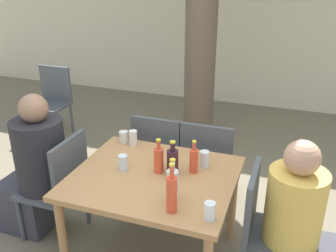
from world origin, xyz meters
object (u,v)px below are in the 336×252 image
at_px(drinking_glass_4, 133,138).
at_px(patio_chair_4, 52,98).
at_px(person_seated_0, 35,172).
at_px(drinking_glass_2, 124,137).
at_px(drinking_glass_3, 210,211).
at_px(patio_chair_1, 267,226).
at_px(wine_bottle_4, 173,161).
at_px(patio_chair_2, 160,154).
at_px(drinking_glass_0, 204,159).
at_px(soda_bottle_0, 159,159).
at_px(soda_bottle_1, 172,193).
at_px(dining_table_front, 154,186).
at_px(drinking_glass_1, 123,163).
at_px(patio_chair_3, 208,162).
at_px(patio_chair_0, 60,183).
at_px(water_bottle_3, 172,184).
at_px(soda_bottle_2, 194,160).
at_px(person_seated_1, 305,233).

bearing_deg(drinking_glass_4, patio_chair_4, 143.10).
xyz_separation_m(person_seated_0, drinking_glass_2, (0.60, 0.40, 0.22)).
bearing_deg(drinking_glass_3, patio_chair_1, 48.18).
relative_size(patio_chair_4, wine_bottle_4, 3.59).
xyz_separation_m(patio_chair_2, drinking_glass_0, (0.53, -0.48, 0.29)).
relative_size(soda_bottle_0, soda_bottle_1, 0.80).
bearing_deg(drinking_glass_2, dining_table_front, -43.59).
distance_m(person_seated_0, drinking_glass_4, 0.82).
bearing_deg(patio_chair_4, drinking_glass_4, -36.90).
bearing_deg(patio_chair_1, drinking_glass_1, 90.25).
distance_m(patio_chair_4, soda_bottle_0, 2.68).
height_order(patio_chair_3, soda_bottle_0, soda_bottle_0).
bearing_deg(soda_bottle_1, drinking_glass_0, 85.20).
bearing_deg(drinking_glass_2, patio_chair_0, -133.16).
bearing_deg(drinking_glass_2, water_bottle_3, -44.44).
height_order(soda_bottle_2, drinking_glass_1, soda_bottle_2).
bearing_deg(patio_chair_1, patio_chair_3, 38.55).
relative_size(person_seated_0, wine_bottle_4, 4.90).
distance_m(patio_chair_2, wine_bottle_4, 0.79).
height_order(soda_bottle_1, drinking_glass_4, soda_bottle_1).
relative_size(soda_bottle_1, soda_bottle_2, 1.31).
height_order(person_seated_0, person_seated_1, person_seated_0).
height_order(soda_bottle_1, soda_bottle_2, soda_bottle_1).
distance_m(patio_chair_2, soda_bottle_0, 0.77).
xyz_separation_m(patio_chair_2, soda_bottle_1, (0.48, -1.06, 0.35)).
bearing_deg(patio_chair_0, drinking_glass_0, 102.03).
bearing_deg(person_seated_0, dining_table_front, 90.00).
bearing_deg(person_seated_1, wine_bottle_4, 85.40).
height_order(soda_bottle_2, drinking_glass_4, soda_bottle_2).
distance_m(soda_bottle_0, soda_bottle_1, 0.47).
distance_m(water_bottle_3, drinking_glass_2, 0.89).
distance_m(person_seated_0, soda_bottle_1, 1.35).
height_order(patio_chair_2, drinking_glass_0, patio_chair_2).
relative_size(person_seated_0, soda_bottle_0, 4.77).
bearing_deg(patio_chair_2, drinking_glass_2, 58.28).
height_order(patio_chair_3, drinking_glass_3, patio_chair_3).
distance_m(patio_chair_0, patio_chair_4, 2.13).
bearing_deg(patio_chair_0, dining_table_front, 90.00).
bearing_deg(dining_table_front, patio_chair_0, 180.00).
bearing_deg(person_seated_1, drinking_glass_2, 74.59).
bearing_deg(patio_chair_2, patio_chair_3, -180.00).
bearing_deg(wine_bottle_4, person_seated_1, -4.60).
bearing_deg(patio_chair_3, drinking_glass_3, 103.65).
bearing_deg(patio_chair_1, person_seated_0, 90.00).
xyz_separation_m(patio_chair_3, soda_bottle_1, (0.03, -1.06, 0.35)).
xyz_separation_m(patio_chair_3, water_bottle_3, (-0.01, -0.94, 0.33)).
bearing_deg(drinking_glass_0, soda_bottle_0, -148.18).
relative_size(drinking_glass_0, drinking_glass_4, 0.97).
height_order(patio_chair_2, drinking_glass_2, patio_chair_2).
bearing_deg(person_seated_1, patio_chair_0, 90.00).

